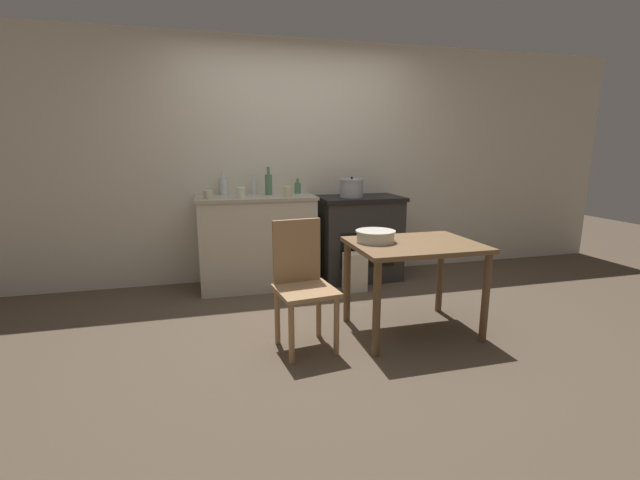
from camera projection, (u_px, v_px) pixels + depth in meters
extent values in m
plane|color=brown|center=(337.00, 328.00, 3.46)|extent=(14.00, 14.00, 0.00)
cube|color=beige|center=(295.00, 162.00, 4.69)|extent=(8.00, 0.07, 2.55)
cube|color=beige|center=(257.00, 243.00, 4.44)|extent=(1.16, 0.57, 0.92)
cube|color=#A9A08F|center=(255.00, 197.00, 4.34)|extent=(1.19, 0.60, 0.03)
cube|color=#2D2B28|center=(359.00, 239.00, 4.73)|extent=(0.85, 0.56, 0.88)
cube|color=black|center=(359.00, 198.00, 4.63)|extent=(0.89, 0.60, 0.04)
cube|color=black|center=(368.00, 250.00, 4.47)|extent=(0.60, 0.01, 0.37)
cube|color=brown|center=(414.00, 245.00, 3.27)|extent=(0.96, 0.74, 0.03)
cylinder|color=brown|center=(377.00, 309.00, 2.94)|extent=(0.06, 0.06, 0.69)
cylinder|color=brown|center=(486.00, 298.00, 3.16)|extent=(0.06, 0.06, 0.69)
cylinder|color=brown|center=(347.00, 282.00, 3.54)|extent=(0.06, 0.06, 0.69)
cylinder|color=brown|center=(440.00, 274.00, 3.76)|extent=(0.06, 0.06, 0.69)
cube|color=#A87F56|center=(306.00, 291.00, 3.01)|extent=(0.45, 0.45, 0.03)
cube|color=#A87F56|center=(297.00, 251.00, 3.13)|extent=(0.36, 0.08, 0.47)
cylinder|color=#A87F56|center=(291.00, 334.00, 2.85)|extent=(0.04, 0.04, 0.43)
cylinder|color=#A87F56|center=(336.00, 326.00, 2.97)|extent=(0.04, 0.04, 0.43)
cylinder|color=#A87F56|center=(277.00, 316.00, 3.15)|extent=(0.04, 0.04, 0.43)
cylinder|color=#A87F56|center=(319.00, 310.00, 3.27)|extent=(0.04, 0.04, 0.43)
cube|color=beige|center=(355.00, 272.00, 4.34)|extent=(0.22, 0.16, 0.39)
cylinder|color=#A8A8AD|center=(352.00, 189.00, 4.54)|extent=(0.25, 0.25, 0.17)
cylinder|color=#A8A8AD|center=(352.00, 180.00, 4.52)|extent=(0.26, 0.26, 0.02)
sphere|color=black|center=(352.00, 178.00, 4.51)|extent=(0.02, 0.02, 0.02)
cylinder|color=silver|center=(375.00, 236.00, 3.29)|extent=(0.29, 0.29, 0.09)
cylinder|color=beige|center=(376.00, 231.00, 3.28)|extent=(0.31, 0.31, 0.01)
cylinder|color=silver|center=(224.00, 187.00, 4.43)|extent=(0.08, 0.08, 0.17)
cylinder|color=silver|center=(223.00, 175.00, 4.41)|extent=(0.03, 0.03, 0.06)
cylinder|color=silver|center=(254.00, 187.00, 4.47)|extent=(0.06, 0.06, 0.15)
cylinder|color=silver|center=(254.00, 177.00, 4.45)|extent=(0.02, 0.02, 0.06)
cylinder|color=#517F5B|center=(269.00, 185.00, 4.40)|extent=(0.07, 0.07, 0.21)
cylinder|color=#517F5B|center=(268.00, 171.00, 4.37)|extent=(0.03, 0.03, 0.08)
cylinder|color=#517F5B|center=(298.00, 188.00, 4.56)|extent=(0.07, 0.07, 0.12)
cylinder|color=#517F5B|center=(297.00, 180.00, 4.55)|extent=(0.03, 0.03, 0.04)
cylinder|color=beige|center=(288.00, 192.00, 4.25)|extent=(0.08, 0.08, 0.10)
cylinder|color=beige|center=(208.00, 195.00, 4.09)|extent=(0.08, 0.08, 0.08)
cylinder|color=silver|center=(241.00, 193.00, 4.14)|extent=(0.08, 0.08, 0.10)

